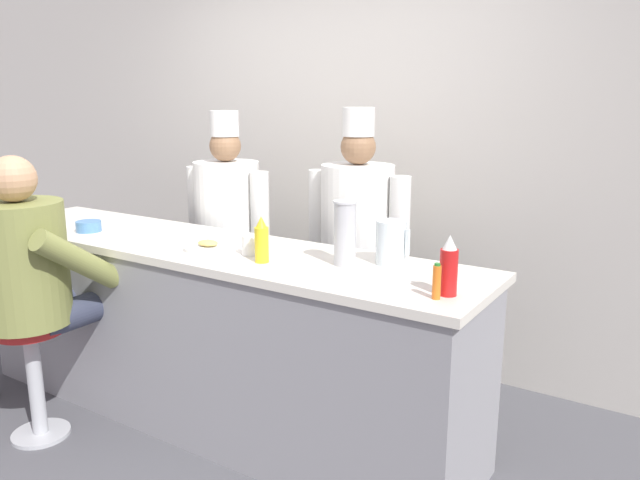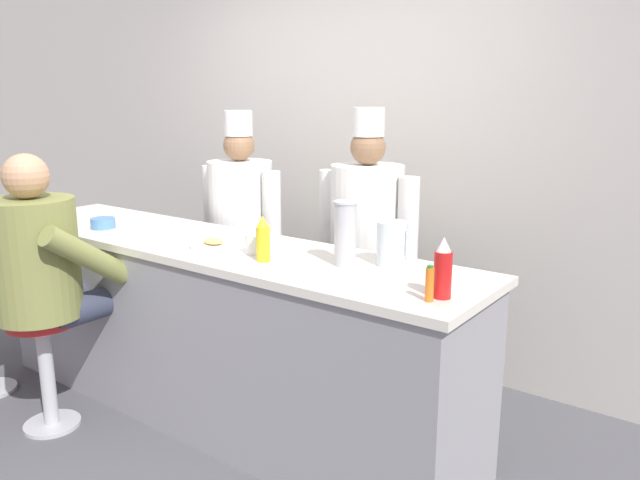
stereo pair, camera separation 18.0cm
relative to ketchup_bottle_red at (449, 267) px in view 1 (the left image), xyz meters
name	(u,v)px [view 1 (the left image)]	position (x,y,z in m)	size (l,w,h in m)	color
ground_plane	(166,444)	(-1.36, -0.23, -1.08)	(20.00, 20.00, 0.00)	#4C4C51
wall_back	(335,151)	(-1.36, 1.39, 0.27)	(10.00, 0.06, 2.70)	beige
diner_counter	(208,332)	(-1.36, 0.11, -0.59)	(2.99, 0.68, 0.97)	gray
ketchup_bottle_red	(449,267)	(0.00, 0.00, 0.00)	(0.07, 0.07, 0.24)	red
mustard_bottle_yellow	(262,241)	(-0.89, -0.01, -0.01)	(0.06, 0.06, 0.21)	yellow
hot_sauce_bottle_orange	(437,282)	(-0.02, -0.07, -0.04)	(0.03, 0.03, 0.14)	orange
water_pitcher_clear	(391,242)	(-0.39, 0.29, -0.01)	(0.16, 0.14, 0.20)	silver
breakfast_plate	(208,247)	(-1.27, 0.04, -0.10)	(0.24, 0.24, 0.05)	white
cereal_bowl	(89,226)	(-2.11, -0.01, -0.08)	(0.14, 0.14, 0.06)	#4C7FB7
coffee_mug_blue	(44,216)	(-2.53, -0.01, -0.07)	(0.14, 0.09, 0.09)	#4C7AB2
coffee_mug_white	(252,245)	(-1.02, 0.08, -0.06)	(0.14, 0.09, 0.09)	white
cup_stack_steel	(345,233)	(-0.55, 0.16, 0.04)	(0.11, 0.11, 0.29)	#B7BABF
diner_seated_olive	(30,270)	(-1.97, -0.48, -0.20)	(0.65, 0.64, 1.44)	#B2B5BA
cook_in_whites_near	(228,228)	(-1.76, 0.75, -0.19)	(0.63, 0.41, 1.62)	#232328
cook_in_whites_far	(357,239)	(-0.89, 0.87, -0.17)	(0.64, 0.41, 1.65)	#232328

